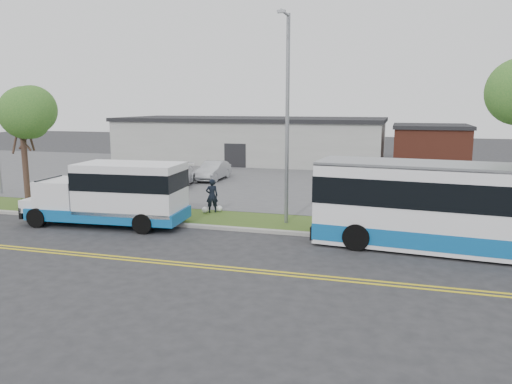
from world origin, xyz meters
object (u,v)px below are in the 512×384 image
(tree_west, at_px, (21,114))
(pedestrian, at_px, (212,196))
(transit_bus, at_px, (477,209))
(streetlight_near, at_px, (287,113))
(shuttle_bus, at_px, (116,192))
(parked_car_b, at_px, (176,176))
(parked_car_a, at_px, (213,171))

(tree_west, height_order, pedestrian, tree_west)
(transit_bus, bearing_deg, streetlight_near, 169.08)
(shuttle_bus, bearing_deg, pedestrian, 41.94)
(tree_west, distance_m, transit_bus, 23.37)
(pedestrian, bearing_deg, parked_car_b, -83.63)
(tree_west, xyz_separation_m, parked_car_b, (5.43, 7.84, -4.31))
(streetlight_near, relative_size, transit_bus, 0.76)
(transit_bus, distance_m, parked_car_b, 20.52)
(streetlight_near, xyz_separation_m, pedestrian, (-4.21, 1.27, -4.26))
(tree_west, distance_m, streetlight_near, 15.01)
(transit_bus, bearing_deg, parked_car_b, 154.13)
(tree_west, bearing_deg, streetlight_near, -1.80)
(streetlight_near, relative_size, parked_car_a, 2.27)
(parked_car_a, xyz_separation_m, parked_car_b, (-1.38, -3.43, 0.03))
(parked_car_a, bearing_deg, streetlight_near, -55.44)
(parked_car_a, relative_size, parked_car_b, 0.85)
(tree_west, distance_m, pedestrian, 11.58)
(parked_car_b, bearing_deg, parked_car_a, 55.29)
(pedestrian, bearing_deg, transit_bus, 132.64)
(tree_west, height_order, streetlight_near, streetlight_near)
(pedestrian, relative_size, parked_car_a, 0.42)
(tree_west, height_order, transit_bus, tree_west)
(transit_bus, distance_m, pedestrian, 12.71)
(streetlight_near, bearing_deg, pedestrian, 163.20)
(shuttle_bus, relative_size, transit_bus, 0.63)
(transit_bus, height_order, parked_car_b, transit_bus)
(streetlight_near, bearing_deg, parked_car_b, 138.99)
(parked_car_b, bearing_deg, shuttle_bus, -92.54)
(transit_bus, bearing_deg, tree_west, 178.46)
(pedestrian, height_order, parked_car_a, pedestrian)
(pedestrian, xyz_separation_m, parked_car_b, (-5.35, 7.04, -0.16))
(tree_west, xyz_separation_m, transit_bus, (22.95, -2.81, -3.40))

